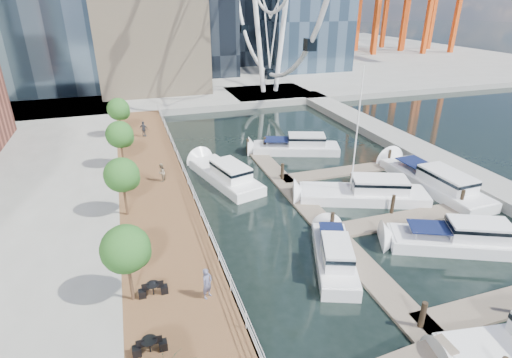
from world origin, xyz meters
name	(u,v)px	position (x,y,z in m)	size (l,w,h in m)	color
ground	(351,316)	(0.00, 0.00, 0.00)	(520.00, 520.00, 0.00)	black
boardwalk	(159,209)	(-9.00, 15.00, 0.50)	(6.00, 60.00, 1.00)	brown
seawall	(195,204)	(-6.00, 15.00, 0.50)	(0.25, 60.00, 1.00)	#595954
land_far	(160,60)	(0.00, 102.00, 0.50)	(200.00, 114.00, 1.00)	gray
breakwater	(416,150)	(20.00, 20.00, 0.50)	(4.00, 60.00, 1.00)	gray
pier	(269,94)	(14.00, 52.00, 0.50)	(14.00, 12.00, 1.00)	gray
railing	(193,193)	(-6.10, 15.00, 1.52)	(0.10, 60.00, 1.05)	white
floating_docks	(374,206)	(7.97, 9.98, 0.49)	(16.00, 34.00, 2.60)	#6D6051
street_trees	(122,175)	(-11.40, 14.00, 4.29)	(2.60, 42.60, 4.60)	#3F2B1C
yacht_foreground	(457,248)	(10.66, 3.55, 0.00)	(2.81, 10.48, 2.15)	white
pedestrian_near	(207,283)	(-7.45, 2.89, 1.93)	(0.68, 0.45, 1.87)	#52526D
pedestrian_mid	(161,173)	(-8.21, 19.32, 1.85)	(0.83, 0.64, 1.70)	#817159
pedestrian_far	(144,129)	(-8.83, 32.98, 1.93)	(1.09, 0.45, 1.86)	#373C45
moored_yachts	(356,201)	(7.60, 12.08, 0.00)	(22.84, 35.55, 11.50)	white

